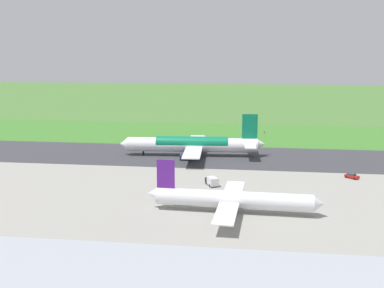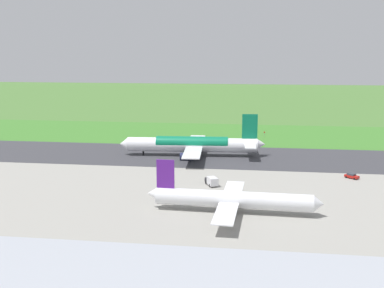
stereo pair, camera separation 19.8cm
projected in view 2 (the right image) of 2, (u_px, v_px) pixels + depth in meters
name	position (u px, v px, depth m)	size (l,w,h in m)	color
ground_plane	(223.00, 157.00, 178.75)	(800.00, 800.00, 0.00)	#477233
runway_asphalt	(223.00, 157.00, 178.75)	(600.00, 38.97, 0.06)	#38383D
apron_concrete	(204.00, 208.00, 120.27)	(440.00, 110.00, 0.05)	gray
grass_verge_foreground	(229.00, 137.00, 218.86)	(600.00, 80.00, 0.04)	#3C782B
airliner_main	(193.00, 144.00, 179.43)	(54.14, 44.31, 15.88)	white
airliner_parked_mid	(232.00, 199.00, 116.54)	(42.50, 34.72, 12.42)	white
service_truck_baggage	(212.00, 181.00, 140.16)	(4.47, 6.21, 2.65)	black
service_car_followme	(352.00, 176.00, 148.13)	(4.33, 4.14, 1.62)	#B21914
no_stopping_sign	(264.00, 134.00, 220.28)	(0.60, 0.10, 2.34)	slate
traffic_cone_orange	(255.00, 137.00, 217.95)	(0.40, 0.40, 0.55)	orange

